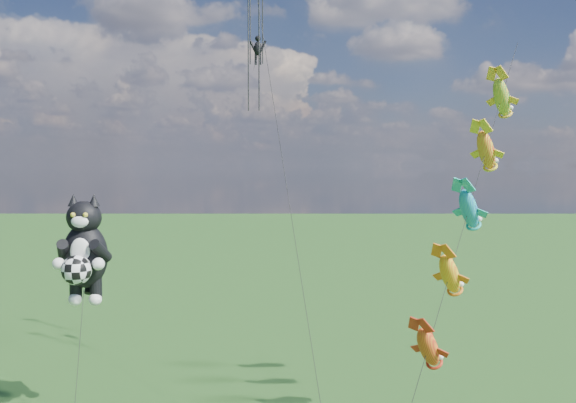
{
  "coord_description": "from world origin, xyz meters",
  "views": [
    {
      "loc": [
        7.46,
        -29.6,
        13.41
      ],
      "look_at": [
        7.45,
        7.33,
        11.35
      ],
      "focal_mm": 40.0,
      "sensor_mm": 36.0,
      "label": 1
    }
  ],
  "objects": [
    {
      "name": "fish_windsock_rig",
      "position": [
        15.99,
        0.6,
        11.34
      ],
      "size": [
        9.62,
        12.89,
        20.21
      ],
      "rotation": [
        0.0,
        0.0,
        -0.31
      ],
      "color": "brown",
      "rests_on": "ground"
    },
    {
      "name": "cat_kite_rig",
      "position": [
        -3.27,
        3.78,
        9.0
      ],
      "size": [
        2.68,
        4.17,
        11.94
      ],
      "rotation": [
        0.0,
        0.0,
        0.05
      ],
      "color": "brown",
      "rests_on": "ground"
    },
    {
      "name": "parafoil_rig",
      "position": [
        5.69,
        9.41,
        21.06
      ],
      "size": [
        4.68,
        17.08,
        27.78
      ],
      "rotation": [
        0.0,
        0.0,
        0.32
      ],
      "color": "brown",
      "rests_on": "ground"
    }
  ]
}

